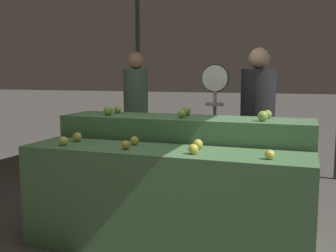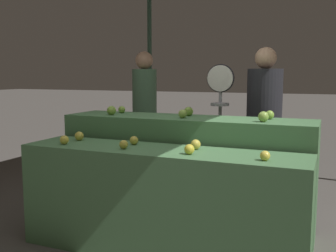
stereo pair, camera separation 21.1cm
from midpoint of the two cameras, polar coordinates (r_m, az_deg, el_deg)
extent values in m
cylinder|color=#33513D|center=(6.49, -1.73, 6.32)|extent=(0.07, 0.07, 2.70)
cube|color=#4C7A4C|center=(3.27, 0.68, -10.98)|extent=(2.36, 0.55, 0.88)
cube|color=#4C7A4C|center=(3.78, 4.15, -6.86)|extent=(2.36, 0.55, 1.08)
sphere|color=yellow|center=(3.46, -13.15, -1.99)|extent=(0.08, 0.08, 0.08)
sphere|color=gold|center=(3.18, -4.57, -2.70)|extent=(0.07, 0.07, 0.07)
sphere|color=gold|center=(2.96, 5.16, -3.40)|extent=(0.08, 0.08, 0.08)
sphere|color=yellow|center=(2.84, 15.99, -4.19)|extent=(0.07, 0.07, 0.07)
sphere|color=gold|center=(3.64, -11.16, -1.45)|extent=(0.08, 0.08, 0.08)
sphere|color=gold|center=(3.36, -3.17, -2.11)|extent=(0.07, 0.07, 0.07)
sphere|color=gold|center=(3.16, 5.94, -2.70)|extent=(0.08, 0.08, 0.08)
sphere|color=#7AA338|center=(3.88, -6.68, 2.24)|extent=(0.09, 0.09, 0.09)
sphere|color=#8EB247|center=(3.58, 3.84, 1.76)|extent=(0.08, 0.08, 0.08)
sphere|color=#8EB247|center=(3.41, 15.41, 1.31)|extent=(0.09, 0.09, 0.09)
sphere|color=#7AA338|center=(4.08, -5.26, 2.39)|extent=(0.07, 0.07, 0.07)
sphere|color=#7AA338|center=(3.79, 4.61, 2.12)|extent=(0.09, 0.09, 0.09)
sphere|color=#84AD3D|center=(3.63, 16.16, 1.55)|extent=(0.08, 0.08, 0.08)
cylinder|color=#99999E|center=(4.37, 8.87, -2.40)|extent=(0.04, 0.04, 1.46)
cylinder|color=black|center=(4.31, 9.04, 6.85)|extent=(0.30, 0.01, 0.30)
cylinder|color=silver|center=(4.29, 8.99, 6.85)|extent=(0.28, 0.02, 0.28)
cylinder|color=#99999E|center=(4.30, 8.94, 4.05)|extent=(0.01, 0.01, 0.14)
cylinder|color=#99999E|center=(4.30, 8.92, 3.12)|extent=(0.20, 0.20, 0.03)
cube|color=#2D2D38|center=(4.57, 14.82, -6.26)|extent=(0.33, 0.27, 0.82)
cylinder|color=#232328|center=(4.45, 15.15, 3.41)|extent=(0.50, 0.50, 0.71)
sphere|color=tan|center=(4.45, 15.36, 9.50)|extent=(0.23, 0.23, 0.23)
cube|color=#2D2D38|center=(5.39, -2.25, -3.91)|extent=(0.28, 0.23, 0.83)
cylinder|color=#476B4C|center=(5.29, -2.29, 4.34)|extent=(0.43, 0.43, 0.72)
sphere|color=tan|center=(5.29, -2.32, 9.51)|extent=(0.23, 0.23, 0.23)
camera|label=1|loc=(0.11, -88.24, 0.23)|focal=42.00mm
camera|label=2|loc=(0.11, 91.76, -0.23)|focal=42.00mm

